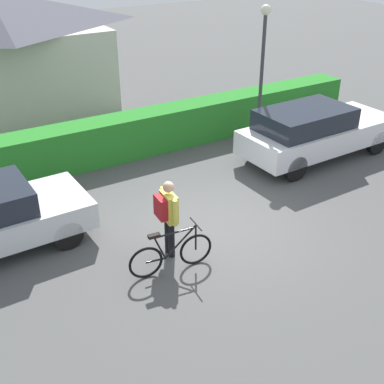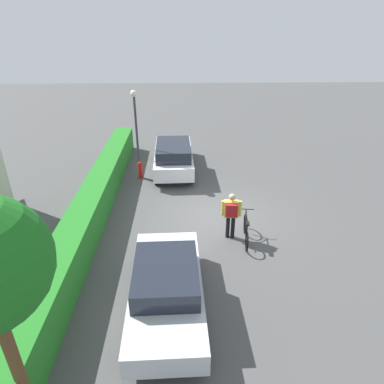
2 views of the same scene
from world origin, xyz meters
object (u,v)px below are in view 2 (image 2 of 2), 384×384
object	(u,v)px
person_rider	(231,212)
parked_car_far	(173,155)
street_lamp	(136,123)
fire_hydrant	(140,170)
bicycle	(246,231)
parked_car_near	(166,287)

from	to	relation	value
person_rider	parked_car_far	bearing A→B (deg)	19.20
person_rider	street_lamp	size ratio (longest dim) A/B	0.41
fire_hydrant	parked_car_far	bearing A→B (deg)	-62.17
bicycle	fire_hydrant	world-z (taller)	bicycle
parked_car_near	street_lamp	distance (m)	8.40
parked_car_far	fire_hydrant	distance (m)	1.75
person_rider	street_lamp	xyz separation A→B (m)	(4.97, 3.54, 1.60)
person_rider	fire_hydrant	xyz separation A→B (m)	(4.90, 3.49, -0.57)
bicycle	person_rider	distance (m)	0.80
parked_car_near	parked_car_far	xyz separation A→B (m)	(8.78, -0.00, 0.08)
parked_car_near	bicycle	distance (m)	3.81
parked_car_near	person_rider	xyz separation A→B (m)	(3.08, -1.99, 0.26)
parked_car_near	person_rider	size ratio (longest dim) A/B	2.61
parked_car_near	person_rider	distance (m)	3.67
street_lamp	fire_hydrant	bearing A→B (deg)	-142.20
bicycle	person_rider	size ratio (longest dim) A/B	1.03
parked_car_far	street_lamp	distance (m)	2.48
street_lamp	person_rider	bearing A→B (deg)	-144.49
parked_car_far	bicycle	xyz separation A→B (m)	(-5.90, -2.47, -0.43)
parked_car_near	bicycle	world-z (taller)	parked_car_near
bicycle	street_lamp	size ratio (longest dim) A/B	0.42
parked_car_far	bicycle	world-z (taller)	parked_car_far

